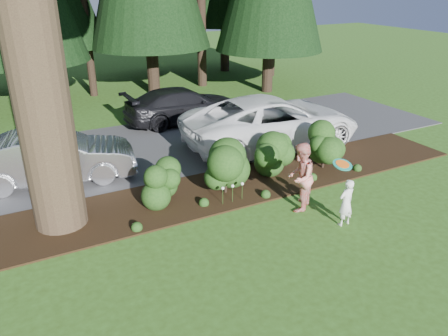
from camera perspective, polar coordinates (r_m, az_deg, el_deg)
name	(u,v)px	position (r m, az deg, el deg)	size (l,w,h in m)	color
ground	(293,244)	(10.41, 9.05, -9.72)	(80.00, 80.00, 0.00)	#315017
mulch_bed	(227,188)	(12.77, 0.46, -2.60)	(16.00, 2.50, 0.05)	black
driveway	(174,143)	(16.34, -6.60, 3.22)	(22.00, 6.00, 0.03)	#38383A
shrub_row	(253,160)	(12.71, 3.77, 1.09)	(6.53, 1.60, 1.61)	#193B12
lily_cluster	(233,187)	(11.77, 1.13, -2.47)	(0.69, 0.09, 0.57)	#193B12
car_silver_wagon	(54,157)	(13.84, -21.34, 1.34)	(1.64, 4.69, 1.55)	#B0B0B5
car_white_suv	(272,121)	(15.83, 6.27, 6.07)	(3.00, 6.50, 1.81)	white
car_dark_suv	(183,105)	(18.64, -5.41, 8.21)	(2.01, 4.94, 1.43)	black
child	(346,203)	(11.12, 15.64, -4.38)	(0.45, 0.29, 1.23)	white
adult	(300,177)	(11.48, 9.91, -1.19)	(0.90, 0.70, 1.85)	red
frisbee	(342,164)	(10.72, 15.21, 0.45)	(0.47, 0.46, 0.14)	#198D7A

